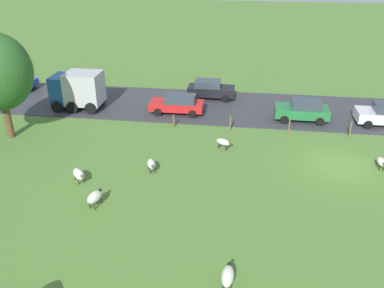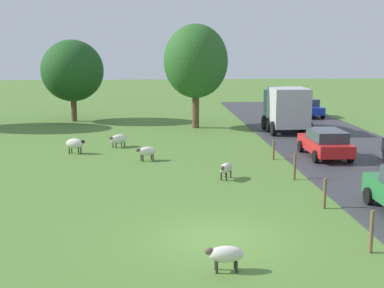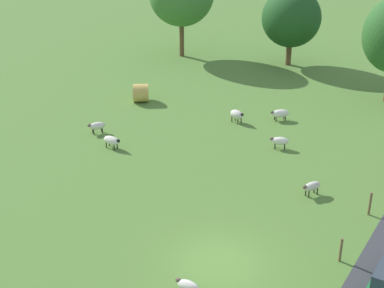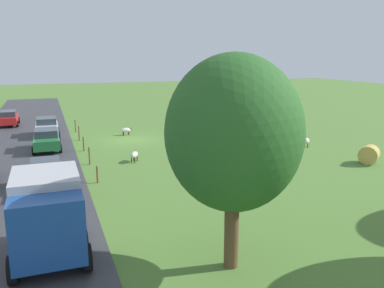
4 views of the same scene
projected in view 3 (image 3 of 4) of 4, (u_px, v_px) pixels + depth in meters
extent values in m
plane|color=#517A33|center=(218.00, 262.00, 24.89)|extent=(160.00, 160.00, 0.00)
ellipsoid|color=silver|center=(188.00, 286.00, 22.76)|extent=(0.96, 0.46, 0.44)
ellipsoid|color=brown|center=(178.00, 280.00, 22.92)|extent=(0.26, 0.19, 0.20)
cylinder|color=#2D2823|center=(184.00, 288.00, 23.11)|extent=(0.07, 0.07, 0.31)
ellipsoid|color=silver|center=(97.00, 126.00, 36.63)|extent=(0.99, 1.09, 0.47)
ellipsoid|color=brown|center=(89.00, 125.00, 36.43)|extent=(0.30, 0.32, 0.20)
cylinder|color=#2D2823|center=(94.00, 132.00, 36.58)|extent=(0.07, 0.07, 0.33)
cylinder|color=#2D2823|center=(93.00, 131.00, 36.80)|extent=(0.07, 0.07, 0.33)
cylinder|color=#2D2823|center=(102.00, 131.00, 36.76)|extent=(0.07, 0.07, 0.33)
cylinder|color=#2D2823|center=(101.00, 129.00, 36.98)|extent=(0.07, 0.07, 0.33)
ellipsoid|color=silver|center=(280.00, 141.00, 34.63)|extent=(1.13, 0.82, 0.46)
ellipsoid|color=brown|center=(272.00, 139.00, 34.65)|extent=(0.31, 0.27, 0.20)
cylinder|color=#2D2823|center=(275.00, 147.00, 34.70)|extent=(0.07, 0.07, 0.34)
cylinder|color=#2D2823|center=(275.00, 145.00, 34.93)|extent=(0.07, 0.07, 0.34)
cylinder|color=#2D2823|center=(285.00, 147.00, 34.62)|extent=(0.07, 0.07, 0.34)
cylinder|color=#2D2823|center=(285.00, 145.00, 34.85)|extent=(0.07, 0.07, 0.34)
ellipsoid|color=silver|center=(237.00, 114.00, 38.14)|extent=(1.13, 0.83, 0.56)
ellipsoid|color=black|center=(242.00, 115.00, 37.76)|extent=(0.30, 0.25, 0.20)
cylinder|color=#2D2823|center=(241.00, 120.00, 38.21)|extent=(0.07, 0.07, 0.37)
cylinder|color=#2D2823|center=(238.00, 122.00, 38.03)|extent=(0.07, 0.07, 0.37)
cylinder|color=#2D2823|center=(235.00, 118.00, 38.59)|extent=(0.07, 0.07, 0.37)
cylinder|color=#2D2823|center=(232.00, 119.00, 38.41)|extent=(0.07, 0.07, 0.37)
ellipsoid|color=silver|center=(280.00, 113.00, 38.50)|extent=(1.23, 1.18, 0.54)
ellipsoid|color=brown|center=(272.00, 112.00, 38.35)|extent=(0.31, 0.31, 0.20)
cylinder|color=#2D2823|center=(276.00, 119.00, 38.46)|extent=(0.07, 0.07, 0.29)
cylinder|color=#2D2823|center=(275.00, 118.00, 38.72)|extent=(0.07, 0.07, 0.29)
cylinder|color=#2D2823|center=(285.00, 119.00, 38.57)|extent=(0.07, 0.07, 0.29)
cylinder|color=#2D2823|center=(284.00, 117.00, 38.83)|extent=(0.07, 0.07, 0.29)
ellipsoid|color=silver|center=(111.00, 140.00, 34.71)|extent=(1.17, 0.56, 0.50)
ellipsoid|color=black|center=(118.00, 141.00, 34.38)|extent=(0.27, 0.19, 0.20)
cylinder|color=#2D2823|center=(117.00, 146.00, 34.80)|extent=(0.07, 0.07, 0.32)
cylinder|color=#2D2823|center=(114.00, 148.00, 34.60)|extent=(0.07, 0.07, 0.32)
cylinder|color=#2D2823|center=(109.00, 143.00, 35.12)|extent=(0.07, 0.07, 0.32)
cylinder|color=#2D2823|center=(106.00, 145.00, 34.92)|extent=(0.07, 0.07, 0.32)
ellipsoid|color=beige|center=(312.00, 186.00, 29.73)|extent=(0.88, 1.13, 0.44)
ellipsoid|color=brown|center=(305.00, 187.00, 29.46)|extent=(0.28, 0.31, 0.20)
cylinder|color=#2D2823|center=(309.00, 195.00, 29.65)|extent=(0.07, 0.07, 0.35)
cylinder|color=#2D2823|center=(306.00, 192.00, 29.84)|extent=(0.07, 0.07, 0.35)
cylinder|color=#2D2823|center=(317.00, 192.00, 29.92)|extent=(0.07, 0.07, 0.35)
cylinder|color=#2D2823|center=(314.00, 190.00, 30.10)|extent=(0.07, 0.07, 0.35)
cylinder|color=tan|center=(141.00, 93.00, 41.52)|extent=(1.64, 1.68, 1.29)
cylinder|color=brown|center=(289.00, 52.00, 49.01)|extent=(0.46, 0.46, 2.19)
ellipsoid|color=#1E4C1E|center=(291.00, 18.00, 47.75)|extent=(4.88, 4.88, 4.81)
cylinder|color=brown|center=(182.00, 37.00, 51.00)|extent=(0.41, 0.41, 3.39)
cylinder|color=brown|center=(341.00, 250.00, 24.73)|extent=(0.12, 0.12, 1.14)
cylinder|color=brown|center=(370.00, 204.00, 28.01)|extent=(0.12, 0.12, 1.23)
cylinder|color=black|center=(383.00, 264.00, 24.14)|extent=(0.22, 0.64, 0.64)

